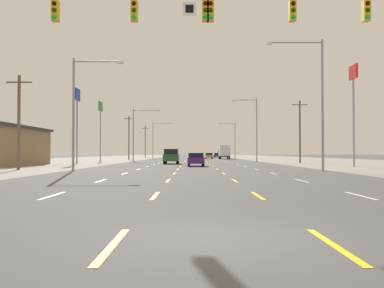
# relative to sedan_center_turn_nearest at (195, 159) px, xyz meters

# --- Properties ---
(ground_plane) EXTENTS (572.00, 572.00, 0.00)m
(ground_plane) POSITION_rel_sedan_center_turn_nearest_xyz_m (0.06, 27.80, -0.76)
(ground_plane) COLOR #4C4C4F
(lot_apron_left) EXTENTS (28.00, 440.00, 0.01)m
(lot_apron_left) POSITION_rel_sedan_center_turn_nearest_xyz_m (-24.69, 27.80, -0.75)
(lot_apron_left) COLOR gray
(lot_apron_left) RESTS_ON ground
(lot_apron_right) EXTENTS (28.00, 440.00, 0.01)m
(lot_apron_right) POSITION_rel_sedan_center_turn_nearest_xyz_m (24.81, 27.80, -0.75)
(lot_apron_right) COLOR gray
(lot_apron_right) RESTS_ON ground
(lane_markings) EXTENTS (10.64, 227.60, 0.01)m
(lane_markings) POSITION_rel_sedan_center_turn_nearest_xyz_m (0.06, 66.30, -0.75)
(lane_markings) COLOR white
(lane_markings) RESTS_ON ground
(signal_span_wire) EXTENTS (26.38, 0.53, 9.82)m
(signal_span_wire) POSITION_rel_sedan_center_turn_nearest_xyz_m (0.16, -27.18, 5.11)
(signal_span_wire) COLOR brown
(signal_span_wire) RESTS_ON ground
(sedan_center_turn_nearest) EXTENTS (1.80, 4.50, 1.46)m
(sedan_center_turn_nearest) POSITION_rel_sedan_center_turn_nearest_xyz_m (0.00, 0.00, 0.00)
(sedan_center_turn_nearest) COLOR #4C196B
(sedan_center_turn_nearest) RESTS_ON ground
(suv_inner_left_near) EXTENTS (1.98, 4.90, 1.98)m
(suv_inner_left_near) POSITION_rel_sedan_center_turn_nearest_xyz_m (-3.19, 9.62, 0.27)
(suv_inner_left_near) COLOR #235B2D
(suv_inner_left_near) RESTS_ON ground
(box_truck_far_right_mid) EXTENTS (2.40, 7.20, 3.23)m
(box_truck_far_right_mid) POSITION_rel_sedan_center_turn_nearest_xyz_m (7.22, 52.26, 1.08)
(box_truck_far_right_mid) COLOR #235B2D
(box_truck_far_right_mid) RESTS_ON ground
(sedan_inner_right_midfar) EXTENTS (1.80, 4.50, 1.46)m
(sedan_inner_right_midfar) POSITION_rel_sedan_center_turn_nearest_xyz_m (3.73, 55.40, 0.00)
(sedan_inner_right_midfar) COLOR #B28C33
(sedan_inner_right_midfar) RESTS_ON ground
(sedan_far_right_far) EXTENTS (1.80, 4.50, 1.46)m
(sedan_far_right_far) POSITION_rel_sedan_center_turn_nearest_xyz_m (7.09, 79.05, 0.00)
(sedan_far_right_far) COLOR navy
(sedan_far_right_far) RESTS_ON ground
(pole_sign_left_row_1) EXTENTS (0.24, 2.30, 10.43)m
(pole_sign_left_row_1) POSITION_rel_sedan_center_turn_nearest_xyz_m (-16.42, 11.71, 7.19)
(pole_sign_left_row_1) COLOR gray
(pole_sign_left_row_1) RESTS_ON ground
(pole_sign_left_row_2) EXTENTS (0.24, 2.56, 10.83)m
(pole_sign_left_row_2) POSITION_rel_sedan_center_turn_nearest_xyz_m (-17.23, 29.89, 7.61)
(pole_sign_left_row_2) COLOR gray
(pole_sign_left_row_2) RESTS_ON ground
(pole_sign_right_row_1) EXTENTS (0.24, 1.98, 10.87)m
(pole_sign_right_row_1) POSITION_rel_sedan_center_turn_nearest_xyz_m (16.85, -1.49, 7.24)
(pole_sign_right_row_1) COLOR gray
(pole_sign_right_row_1) RESTS_ON ground
(streetlight_left_row_0) EXTENTS (4.15, 0.26, 9.18)m
(streetlight_left_row_0) POSITION_rel_sedan_center_turn_nearest_xyz_m (-9.65, -11.90, 4.59)
(streetlight_left_row_0) COLOR gray
(streetlight_left_row_0) RESTS_ON ground
(streetlight_right_row_0) EXTENTS (4.70, 0.26, 10.74)m
(streetlight_right_row_0) POSITION_rel_sedan_center_turn_nearest_xyz_m (9.75, -11.90, 5.47)
(streetlight_right_row_0) COLOR gray
(streetlight_right_row_0) RESTS_ON ground
(streetlight_left_row_1) EXTENTS (4.54, 0.26, 8.73)m
(streetlight_left_row_1) POSITION_rel_sedan_center_turn_nearest_xyz_m (-9.56, 22.10, 4.41)
(streetlight_left_row_1) COLOR gray
(streetlight_left_row_1) RESTS_ON ground
(streetlight_right_row_1) EXTENTS (4.23, 0.26, 10.42)m
(streetlight_right_row_1) POSITION_rel_sedan_center_turn_nearest_xyz_m (9.81, 22.10, 5.25)
(streetlight_right_row_1) COLOR gray
(streetlight_right_row_1) RESTS_ON ground
(streetlight_left_row_2) EXTENTS (5.09, 0.26, 9.05)m
(streetlight_left_row_2) POSITION_rel_sedan_center_turn_nearest_xyz_m (-9.48, 56.10, 4.64)
(streetlight_left_row_2) COLOR gray
(streetlight_left_row_2) RESTS_ON ground
(streetlight_right_row_2) EXTENTS (4.40, 0.26, 8.97)m
(streetlight_right_row_2) POSITION_rel_sedan_center_turn_nearest_xyz_m (9.73, 56.10, 4.52)
(streetlight_right_row_2) COLOR gray
(streetlight_right_row_2) RESTS_ON ground
(utility_pole_left_row_0) EXTENTS (2.20, 0.26, 8.17)m
(utility_pole_left_row_0) POSITION_rel_sedan_center_turn_nearest_xyz_m (-15.37, -9.93, 3.52)
(utility_pole_left_row_0) COLOR brown
(utility_pole_left_row_0) RESTS_ON ground
(utility_pole_right_row_1) EXTENTS (2.20, 0.26, 9.13)m
(utility_pole_right_row_1) POSITION_rel_sedan_center_turn_nearest_xyz_m (15.39, 14.76, 4.00)
(utility_pole_right_row_1) COLOR brown
(utility_pole_right_row_1) RESTS_ON ground
(utility_pole_left_row_2) EXTENTS (2.20, 0.26, 9.48)m
(utility_pole_left_row_2) POSITION_rel_sedan_center_turn_nearest_xyz_m (-14.13, 43.73, 4.18)
(utility_pole_left_row_2) COLOR brown
(utility_pole_left_row_2) RESTS_ON ground
(utility_pole_left_row_3) EXTENTS (2.20, 0.26, 9.26)m
(utility_pole_left_row_3) POSITION_rel_sedan_center_turn_nearest_xyz_m (-14.07, 74.41, 4.07)
(utility_pole_left_row_3) COLOR brown
(utility_pole_left_row_3) RESTS_ON ground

